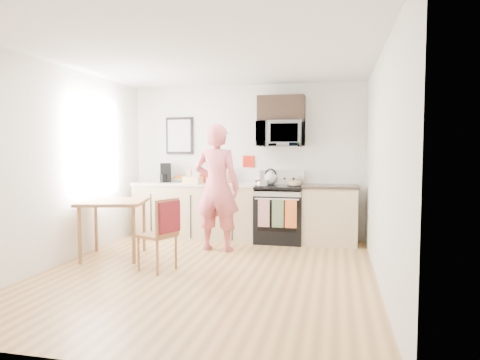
% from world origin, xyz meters
% --- Properties ---
extents(floor, '(4.60, 4.60, 0.00)m').
position_xyz_m(floor, '(0.00, 0.00, 0.00)').
color(floor, '#9B6D3C').
rests_on(floor, ground).
extents(back_wall, '(4.00, 0.04, 2.60)m').
position_xyz_m(back_wall, '(0.00, 2.30, 1.30)').
color(back_wall, silver).
rests_on(back_wall, floor).
extents(front_wall, '(4.00, 0.04, 2.60)m').
position_xyz_m(front_wall, '(0.00, -2.30, 1.30)').
color(front_wall, silver).
rests_on(front_wall, floor).
extents(left_wall, '(0.04, 4.60, 2.60)m').
position_xyz_m(left_wall, '(-2.00, 0.00, 1.30)').
color(left_wall, silver).
rests_on(left_wall, floor).
extents(right_wall, '(0.04, 4.60, 2.60)m').
position_xyz_m(right_wall, '(2.00, 0.00, 1.30)').
color(right_wall, silver).
rests_on(right_wall, floor).
extents(ceiling, '(4.00, 4.60, 0.04)m').
position_xyz_m(ceiling, '(0.00, 0.00, 2.60)').
color(ceiling, silver).
rests_on(ceiling, back_wall).
extents(window, '(0.06, 1.40, 1.50)m').
position_xyz_m(window, '(-1.96, 0.80, 1.55)').
color(window, white).
rests_on(window, left_wall).
extents(cabinet_left, '(2.10, 0.60, 0.90)m').
position_xyz_m(cabinet_left, '(-0.80, 2.00, 0.45)').
color(cabinet_left, tan).
rests_on(cabinet_left, floor).
extents(countertop_left, '(2.14, 0.64, 0.04)m').
position_xyz_m(countertop_left, '(-0.80, 2.00, 0.92)').
color(countertop_left, white).
rests_on(countertop_left, cabinet_left).
extents(cabinet_right, '(0.84, 0.60, 0.90)m').
position_xyz_m(cabinet_right, '(1.43, 2.00, 0.45)').
color(cabinet_right, tan).
rests_on(cabinet_right, floor).
extents(countertop_right, '(0.88, 0.64, 0.04)m').
position_xyz_m(countertop_right, '(1.43, 2.00, 0.92)').
color(countertop_right, black).
rests_on(countertop_right, cabinet_right).
extents(range, '(0.76, 0.70, 1.16)m').
position_xyz_m(range, '(0.63, 1.98, 0.44)').
color(range, black).
rests_on(range, floor).
extents(microwave, '(0.76, 0.51, 0.42)m').
position_xyz_m(microwave, '(0.63, 2.08, 1.76)').
color(microwave, '#B0B0B5').
rests_on(microwave, back_wall).
extents(upper_cabinet, '(0.76, 0.35, 0.40)m').
position_xyz_m(upper_cabinet, '(0.63, 2.12, 2.18)').
color(upper_cabinet, black).
rests_on(upper_cabinet, back_wall).
extents(wall_art, '(0.50, 0.04, 0.65)m').
position_xyz_m(wall_art, '(-1.20, 2.28, 1.75)').
color(wall_art, black).
rests_on(wall_art, back_wall).
extents(wall_trivet, '(0.20, 0.02, 0.20)m').
position_xyz_m(wall_trivet, '(0.05, 2.28, 1.30)').
color(wall_trivet, '#B51E0F').
rests_on(wall_trivet, back_wall).
extents(person, '(0.71, 0.49, 1.88)m').
position_xyz_m(person, '(-0.20, 1.17, 0.94)').
color(person, '#C23547').
rests_on(person, floor).
extents(dining_table, '(0.90, 0.90, 0.80)m').
position_xyz_m(dining_table, '(-1.49, 0.45, 0.71)').
color(dining_table, brown).
rests_on(dining_table, floor).
extents(chair, '(0.53, 0.50, 0.90)m').
position_xyz_m(chair, '(-0.52, -0.06, 0.58)').
color(chair, brown).
rests_on(chair, floor).
extents(knife_block, '(0.12, 0.14, 0.20)m').
position_xyz_m(knife_block, '(-0.25, 2.17, 1.04)').
color(knife_block, brown).
rests_on(knife_block, countertop_left).
extents(utensil_crock, '(0.12, 0.12, 0.35)m').
position_xyz_m(utensil_crock, '(-0.72, 2.10, 1.08)').
color(utensil_crock, '#B51E0F').
rests_on(utensil_crock, countertop_left).
extents(fruit_bowl, '(0.31, 0.31, 0.11)m').
position_xyz_m(fruit_bowl, '(-1.21, 2.19, 0.98)').
color(fruit_bowl, silver).
rests_on(fruit_bowl, countertop_left).
extents(milk_carton, '(0.09, 0.09, 0.22)m').
position_xyz_m(milk_carton, '(-0.92, 1.99, 1.05)').
color(milk_carton, tan).
rests_on(milk_carton, countertop_left).
extents(coffee_maker, '(0.26, 0.31, 0.33)m').
position_xyz_m(coffee_maker, '(-1.37, 2.03, 1.09)').
color(coffee_maker, black).
rests_on(coffee_maker, countertop_left).
extents(bread_bag, '(0.34, 0.23, 0.12)m').
position_xyz_m(bread_bag, '(-0.79, 1.78, 1.00)').
color(bread_bag, tan).
rests_on(bread_bag, countertop_left).
extents(cake, '(0.25, 0.25, 0.08)m').
position_xyz_m(cake, '(0.88, 1.96, 0.96)').
color(cake, black).
rests_on(cake, range).
extents(kettle, '(0.21, 0.21, 0.27)m').
position_xyz_m(kettle, '(0.46, 2.13, 1.04)').
color(kettle, silver).
rests_on(kettle, range).
extents(pot, '(0.20, 0.33, 0.10)m').
position_xyz_m(pot, '(0.37, 1.83, 0.98)').
color(pot, '#B0B0B5').
rests_on(pot, range).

